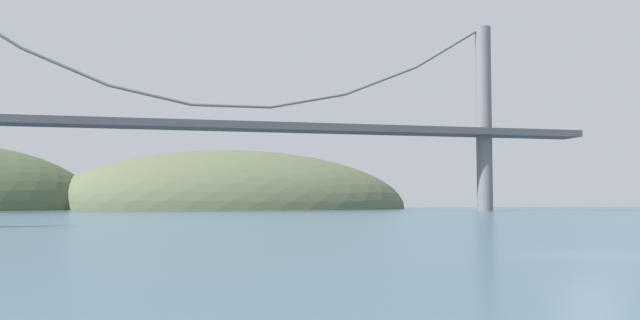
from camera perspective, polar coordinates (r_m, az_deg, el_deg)
The scene contains 3 objects.
ground_plane at distance 23.81m, azimuth 20.83°, elevation -7.22°, with size 360.00×360.00×0.00m, color #426075.
headland_center at distance 155.64m, azimuth -7.16°, elevation -3.98°, with size 78.88×44.00×25.83m, color #5B6647.
suspension_bridge at distance 116.10m, azimuth -7.21°, elevation 3.27°, with size 126.58×6.00×33.38m.
Camera 1 is at (-13.51, -19.53, 1.68)m, focal length 39.50 mm.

